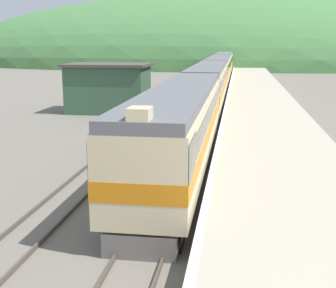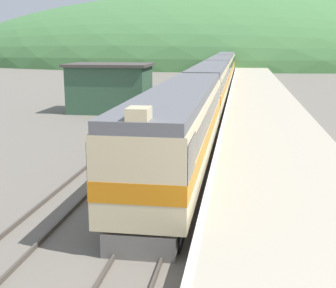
{
  "view_description": "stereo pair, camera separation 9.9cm",
  "coord_description": "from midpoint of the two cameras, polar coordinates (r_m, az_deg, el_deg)",
  "views": [
    {
      "loc": [
        2.75,
        5.86,
        6.37
      ],
      "look_at": [
        0.13,
        23.33,
        2.45
      ],
      "focal_mm": 50.0,
      "sensor_mm": 36.0,
      "label": 1
    },
    {
      "loc": [
        2.84,
        5.88,
        6.37
      ],
      "look_at": [
        0.13,
        23.33,
        2.45
      ],
      "focal_mm": 50.0,
      "sensor_mm": 36.0,
      "label": 2
    }
  ],
  "objects": [
    {
      "name": "carriage_fifth",
      "position": [
        107.72,
        7.14,
        10.24
      ],
      "size": [
        2.93,
        20.44,
        4.16
      ],
      "color": "black",
      "rests_on": "ground"
    },
    {
      "name": "station_shed",
      "position": [
        42.73,
        -7.32,
        6.82
      ],
      "size": [
        7.39,
        5.09,
        4.35
      ],
      "color": "#385B42",
      "rests_on": "ground"
    },
    {
      "name": "express_train_lead_car",
      "position": [
        22.8,
        1.34,
        2.17
      ],
      "size": [
        2.94,
        20.13,
        4.52
      ],
      "color": "black",
      "rests_on": "ground"
    },
    {
      "name": "distant_hills",
      "position": [
        131.07,
        7.39,
        9.64
      ],
      "size": [
        160.34,
        72.15,
        37.86
      ],
      "color": "#477A42",
      "rests_on": "ground"
    },
    {
      "name": "carriage_fourth",
      "position": [
        86.43,
        6.75,
        9.71
      ],
      "size": [
        2.93,
        20.44,
        4.16
      ],
      "color": "black",
      "rests_on": "ground"
    },
    {
      "name": "carriage_third",
      "position": [
        65.16,
        6.12,
        8.84
      ],
      "size": [
        2.93,
        20.44,
        4.16
      ],
      "color": "black",
      "rests_on": "ground"
    },
    {
      "name": "track_main",
      "position": [
        64.5,
        6.04,
        6.86
      ],
      "size": [
        1.52,
        180.0,
        0.16
      ],
      "color": "#4C443D",
      "rests_on": "ground"
    },
    {
      "name": "carriage_second",
      "position": [
        43.94,
        4.87,
        7.11
      ],
      "size": [
        2.93,
        20.44,
        4.16
      ],
      "color": "black",
      "rests_on": "ground"
    },
    {
      "name": "track_siding",
      "position": [
        64.8,
        2.43,
        6.94
      ],
      "size": [
        1.52,
        180.0,
        0.16
      ],
      "color": "#4C443D",
      "rests_on": "ground"
    },
    {
      "name": "platform",
      "position": [
        44.56,
        11.08,
        4.74
      ],
      "size": [
        6.3,
        140.0,
        1.05
      ],
      "color": "#B2A893",
      "rests_on": "ground"
    }
  ]
}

